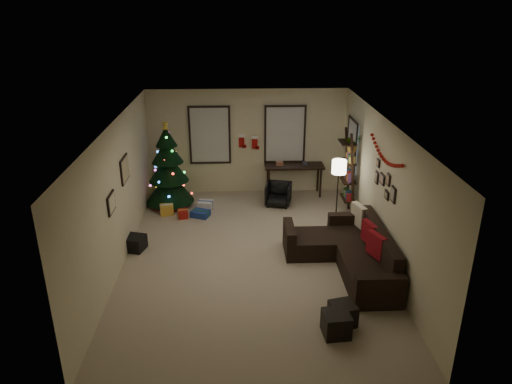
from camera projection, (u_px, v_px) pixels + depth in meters
floor at (252, 257)px, 9.54m from camera, size 7.00×7.00×0.00m
ceiling at (252, 124)px, 8.52m from camera, size 7.00×7.00×0.00m
wall_back at (247, 142)px, 12.27m from camera, size 5.00×0.00×5.00m
wall_front at (262, 305)px, 5.79m from camera, size 5.00×0.00×5.00m
wall_left at (118, 196)px, 8.93m from camera, size 0.00×7.00×7.00m
wall_right at (384, 192)px, 9.12m from camera, size 0.00×7.00×7.00m
window_back_left at (210, 135)px, 12.13m from camera, size 1.05×0.06×1.50m
window_back_right at (285, 134)px, 12.20m from camera, size 1.05×0.06×1.50m
window_right_wall at (352, 146)px, 11.42m from camera, size 0.06×0.90×1.30m
christmas_tree at (168, 171)px, 11.60m from camera, size 1.16×1.16×2.16m
presents at (185, 208)px, 11.48m from camera, size 1.30×0.89×0.28m
sofa at (350, 253)px, 9.14m from camera, size 1.79×2.61×0.85m
pillow_red_a at (376, 245)px, 8.66m from camera, size 0.27×0.45×0.44m
pillow_red_b at (369, 233)px, 9.11m from camera, size 0.21×0.43×0.42m
pillow_cream at (359, 215)px, 9.88m from camera, size 0.24×0.46×0.44m
ottoman_near at (336, 324)px, 7.29m from camera, size 0.43×0.43×0.38m
ottoman_far at (343, 314)px, 7.54m from camera, size 0.45×0.45×0.35m
desk at (294, 168)px, 12.29m from camera, size 1.50×0.54×0.81m
desk_chair at (278, 194)px, 11.84m from camera, size 0.65×0.62×0.56m
bookshelf at (349, 175)px, 11.08m from camera, size 0.30×0.59×2.04m
potted_plant at (353, 140)px, 10.64m from camera, size 0.62×0.59×0.54m
floor_lamp at (339, 171)px, 10.51m from camera, size 0.32×0.32×1.50m
art_map at (125, 169)px, 9.44m from camera, size 0.04×0.60×0.50m
art_abstract at (111, 203)px, 8.40m from camera, size 0.04×0.45×0.35m
gallery at (385, 183)px, 8.97m from camera, size 0.03×1.25×0.54m
garland at (385, 154)px, 8.83m from camera, size 0.08×1.90×0.30m
stocking_left at (242, 141)px, 12.24m from camera, size 0.20×0.05×0.36m
stocking_right at (255, 142)px, 12.18m from camera, size 0.20×0.05×0.36m
storage_bin at (130, 243)px, 9.79m from camera, size 0.67×0.54×0.29m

